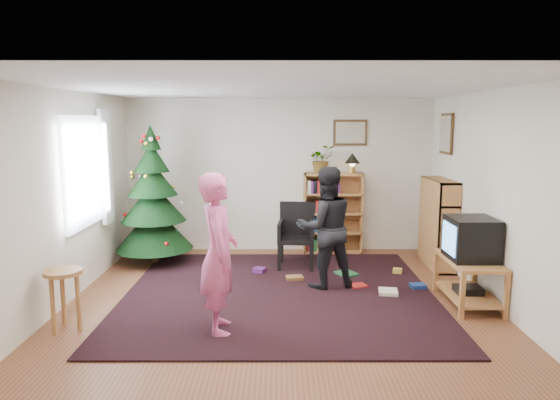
{
  "coord_description": "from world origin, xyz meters",
  "views": [
    {
      "loc": [
        0.0,
        -5.67,
        2.13
      ],
      "look_at": [
        0.01,
        0.85,
        1.1
      ],
      "focal_mm": 32.0,
      "sensor_mm": 36.0,
      "label": 1
    }
  ],
  "objects_px": {
    "person_standing": "(219,253)",
    "table_lamp": "(352,160)",
    "potted_plant": "(321,159)",
    "bookshelf_back": "(333,212)",
    "picture_back": "(350,133)",
    "person_by_chair": "(325,228)",
    "picture_right": "(447,134)",
    "christmas_tree": "(153,206)",
    "tv_stand": "(469,277)",
    "bookshelf_right": "(438,222)",
    "crt_tv": "(471,238)",
    "stool": "(64,284)",
    "armchair": "(296,232)"
  },
  "relations": [
    {
      "from": "potted_plant",
      "to": "table_lamp",
      "type": "xyz_separation_m",
      "value": [
        0.5,
        0.0,
        -0.01
      ]
    },
    {
      "from": "picture_back",
      "to": "person_by_chair",
      "type": "relative_size",
      "value": 0.35
    },
    {
      "from": "picture_right",
      "to": "table_lamp",
      "type": "bearing_deg",
      "value": 155.59
    },
    {
      "from": "bookshelf_right",
      "to": "tv_stand",
      "type": "bearing_deg",
      "value": 175.63
    },
    {
      "from": "picture_right",
      "to": "crt_tv",
      "type": "relative_size",
      "value": 1.08
    },
    {
      "from": "armchair",
      "to": "potted_plant",
      "type": "distance_m",
      "value": 1.37
    },
    {
      "from": "picture_right",
      "to": "potted_plant",
      "type": "xyz_separation_m",
      "value": [
        -1.8,
        0.59,
        -0.42
      ]
    },
    {
      "from": "person_by_chair",
      "to": "table_lamp",
      "type": "distance_m",
      "value": 2.01
    },
    {
      "from": "person_standing",
      "to": "table_lamp",
      "type": "height_order",
      "value": "person_standing"
    },
    {
      "from": "crt_tv",
      "to": "armchair",
      "type": "xyz_separation_m",
      "value": [
        -1.97,
        1.59,
        -0.28
      ]
    },
    {
      "from": "tv_stand",
      "to": "person_standing",
      "type": "relative_size",
      "value": 0.6
    },
    {
      "from": "picture_back",
      "to": "stool",
      "type": "xyz_separation_m",
      "value": [
        -3.35,
        -3.26,
        -1.46
      ]
    },
    {
      "from": "christmas_tree",
      "to": "person_by_chair",
      "type": "xyz_separation_m",
      "value": [
        2.48,
        -1.14,
        -0.08
      ]
    },
    {
      "from": "person_standing",
      "to": "table_lamp",
      "type": "distance_m",
      "value": 3.69
    },
    {
      "from": "picture_back",
      "to": "table_lamp",
      "type": "distance_m",
      "value": 0.45
    },
    {
      "from": "armchair",
      "to": "crt_tv",
      "type": "bearing_deg",
      "value": -34.01
    },
    {
      "from": "bookshelf_back",
      "to": "person_standing",
      "type": "xyz_separation_m",
      "value": [
        -1.48,
        -3.15,
        0.15
      ]
    },
    {
      "from": "bookshelf_right",
      "to": "table_lamp",
      "type": "relative_size",
      "value": 3.96
    },
    {
      "from": "picture_right",
      "to": "tv_stand",
      "type": "distance_m",
      "value": 2.44
    },
    {
      "from": "crt_tv",
      "to": "stool",
      "type": "bearing_deg",
      "value": -170.65
    },
    {
      "from": "person_by_chair",
      "to": "stool",
      "type": "bearing_deg",
      "value": 12.85
    },
    {
      "from": "picture_back",
      "to": "picture_right",
      "type": "height_order",
      "value": "picture_right"
    },
    {
      "from": "picture_right",
      "to": "christmas_tree",
      "type": "distance_m",
      "value": 4.5
    },
    {
      "from": "person_standing",
      "to": "person_by_chair",
      "type": "bearing_deg",
      "value": -49.73
    },
    {
      "from": "bookshelf_right",
      "to": "person_standing",
      "type": "bearing_deg",
      "value": 128.29
    },
    {
      "from": "picture_back",
      "to": "crt_tv",
      "type": "distance_m",
      "value": 2.98
    },
    {
      "from": "tv_stand",
      "to": "person_by_chair",
      "type": "bearing_deg",
      "value": 159.26
    },
    {
      "from": "picture_right",
      "to": "person_standing",
      "type": "xyz_separation_m",
      "value": [
        -3.08,
        -2.56,
        -1.13
      ]
    },
    {
      "from": "armchair",
      "to": "table_lamp",
      "type": "xyz_separation_m",
      "value": [
        0.93,
        0.81,
        1.01
      ]
    },
    {
      "from": "tv_stand",
      "to": "bookshelf_right",
      "type": "bearing_deg",
      "value": 85.63
    },
    {
      "from": "bookshelf_back",
      "to": "person_by_chair",
      "type": "bearing_deg",
      "value": -99.05
    },
    {
      "from": "crt_tv",
      "to": "person_by_chair",
      "type": "xyz_separation_m",
      "value": [
        -1.63,
        0.62,
        -0.01
      ]
    },
    {
      "from": "picture_back",
      "to": "christmas_tree",
      "type": "relative_size",
      "value": 0.26
    },
    {
      "from": "tv_stand",
      "to": "stool",
      "type": "height_order",
      "value": "stool"
    },
    {
      "from": "crt_tv",
      "to": "armchair",
      "type": "relative_size",
      "value": 0.59
    },
    {
      "from": "table_lamp",
      "to": "christmas_tree",
      "type": "bearing_deg",
      "value": -168.08
    },
    {
      "from": "crt_tv",
      "to": "table_lamp",
      "type": "distance_m",
      "value": 2.72
    },
    {
      "from": "armchair",
      "to": "stool",
      "type": "bearing_deg",
      "value": -131.72
    },
    {
      "from": "bookshelf_right",
      "to": "armchair",
      "type": "height_order",
      "value": "bookshelf_right"
    },
    {
      "from": "christmas_tree",
      "to": "table_lamp",
      "type": "distance_m",
      "value": 3.2
    },
    {
      "from": "tv_stand",
      "to": "bookshelf_back",
      "type": "bearing_deg",
      "value": 119.28
    },
    {
      "from": "table_lamp",
      "to": "bookshelf_right",
      "type": "bearing_deg",
      "value": -35.38
    },
    {
      "from": "picture_back",
      "to": "picture_right",
      "type": "distance_m",
      "value": 1.51
    },
    {
      "from": "picture_right",
      "to": "person_by_chair",
      "type": "relative_size",
      "value": 0.38
    },
    {
      "from": "picture_back",
      "to": "potted_plant",
      "type": "relative_size",
      "value": 1.21
    },
    {
      "from": "picture_right",
      "to": "tv_stand",
      "type": "bearing_deg",
      "value": -98.02
    },
    {
      "from": "christmas_tree",
      "to": "crt_tv",
      "type": "distance_m",
      "value": 4.47
    },
    {
      "from": "bookshelf_back",
      "to": "tv_stand",
      "type": "distance_m",
      "value": 2.77
    },
    {
      "from": "picture_back",
      "to": "crt_tv",
      "type": "xyz_separation_m",
      "value": [
        1.07,
        -2.53,
        -1.16
      ]
    },
    {
      "from": "christmas_tree",
      "to": "tv_stand",
      "type": "xyz_separation_m",
      "value": [
        4.11,
        -1.75,
        -0.54
      ]
    }
  ]
}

